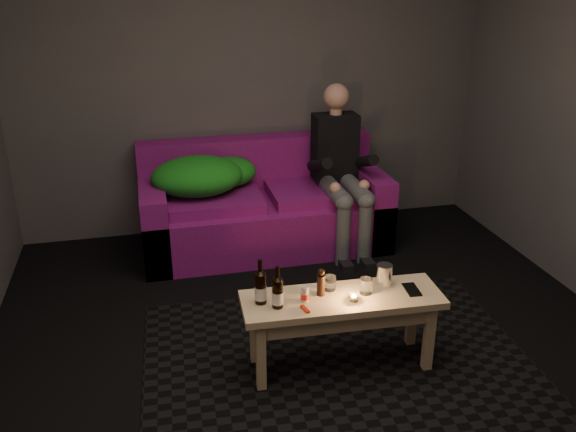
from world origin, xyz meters
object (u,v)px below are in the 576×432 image
person (340,166)px  coffee_table (342,309)px  steel_cup (384,275)px  beer_bottle_b (278,292)px  beer_bottle_a (261,287)px  sofa (263,209)px

person → coffee_table: person is taller
person → steel_cup: (-0.24, -1.56, -0.16)m
coffee_table → beer_bottle_b: 0.42m
person → coffee_table: bearing=-107.6°
beer_bottle_a → steel_cup: beer_bottle_a is taller
beer_bottle_a → beer_bottle_b: beer_bottle_a is taller
coffee_table → steel_cup: (0.28, 0.08, 0.15)m
sofa → person: 0.74m
beer_bottle_a → beer_bottle_b: 0.10m
sofa → person: (0.61, -0.16, 0.38)m
person → beer_bottle_a: 1.87m
person → coffee_table: (-0.52, -1.63, -0.30)m
sofa → steel_cup: bearing=-77.7°
beer_bottle_a → beer_bottle_b: size_ratio=1.06×
sofa → coffee_table: sofa is taller
coffee_table → steel_cup: bearing=15.1°
sofa → coffee_table: bearing=-86.9°
sofa → coffee_table: (0.10, -1.79, 0.07)m
beer_bottle_a → steel_cup: size_ratio=2.07×
beer_bottle_b → steel_cup: (0.66, 0.10, -0.03)m
coffee_table → beer_bottle_b: beer_bottle_b is taller
person → steel_cup: person is taller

